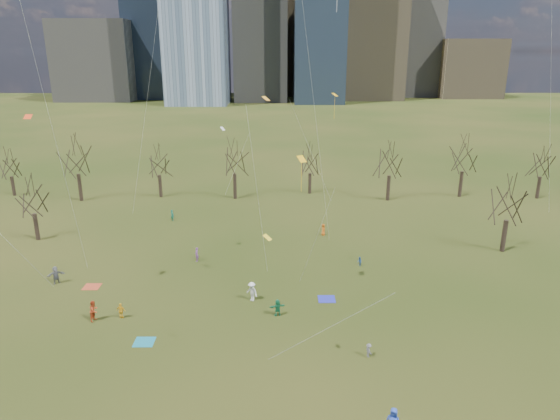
{
  "coord_description": "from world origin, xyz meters",
  "views": [
    {
      "loc": [
        -0.19,
        -35.97,
        22.29
      ],
      "look_at": [
        0.0,
        12.0,
        7.0
      ],
      "focal_mm": 32.0,
      "sensor_mm": 36.0,
      "label": 1
    }
  ],
  "objects_px": {
    "blanket_teal": "(144,342)",
    "blanket_crimson": "(92,287)",
    "blanket_navy": "(327,299)",
    "person_2": "(94,311)",
    "person_4": "(121,311)"
  },
  "relations": [
    {
      "from": "blanket_teal",
      "to": "blanket_navy",
      "type": "height_order",
      "value": "same"
    },
    {
      "from": "blanket_navy",
      "to": "blanket_crimson",
      "type": "distance_m",
      "value": 23.23
    },
    {
      "from": "blanket_teal",
      "to": "blanket_crimson",
      "type": "relative_size",
      "value": 1.0
    },
    {
      "from": "blanket_crimson",
      "to": "person_4",
      "type": "height_order",
      "value": "person_4"
    },
    {
      "from": "blanket_navy",
      "to": "person_4",
      "type": "bearing_deg",
      "value": -169.43
    },
    {
      "from": "blanket_teal",
      "to": "blanket_navy",
      "type": "distance_m",
      "value": 16.96
    },
    {
      "from": "blanket_teal",
      "to": "blanket_crimson",
      "type": "xyz_separation_m",
      "value": [
        -7.73,
        9.9,
        0.0
      ]
    },
    {
      "from": "person_4",
      "to": "person_2",
      "type": "bearing_deg",
      "value": 22.63
    },
    {
      "from": "blanket_navy",
      "to": "blanket_crimson",
      "type": "bearing_deg",
      "value": 173.39
    },
    {
      "from": "blanket_navy",
      "to": "blanket_crimson",
      "type": "height_order",
      "value": "same"
    },
    {
      "from": "blanket_navy",
      "to": "person_2",
      "type": "height_order",
      "value": "person_2"
    },
    {
      "from": "blanket_crimson",
      "to": "person_4",
      "type": "xyz_separation_m",
      "value": [
        4.78,
        -6.09,
        0.7
      ]
    },
    {
      "from": "blanket_teal",
      "to": "blanket_navy",
      "type": "xyz_separation_m",
      "value": [
        15.35,
        7.23,
        0.0
      ]
    },
    {
      "from": "blanket_crimson",
      "to": "person_2",
      "type": "relative_size",
      "value": 0.85
    },
    {
      "from": "blanket_teal",
      "to": "person_4",
      "type": "relative_size",
      "value": 1.12
    }
  ]
}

